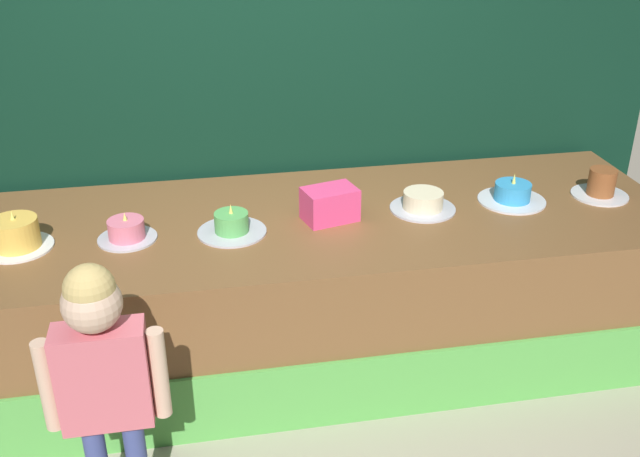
% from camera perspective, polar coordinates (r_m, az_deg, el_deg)
% --- Properties ---
extents(ground_plane, '(12.00, 12.00, 0.00)m').
position_cam_1_polar(ground_plane, '(3.54, -1.45, -15.09)').
color(ground_plane, '#ADA38E').
extents(stage_platform, '(3.98, 1.22, 0.79)m').
position_cam_1_polar(stage_platform, '(3.79, -2.98, -4.70)').
color(stage_platform, brown).
rests_on(stage_platform, ground_plane).
extents(curtain_backdrop, '(4.61, 0.08, 2.92)m').
position_cam_1_polar(curtain_backdrop, '(4.04, -4.76, 13.65)').
color(curtain_backdrop, black).
rests_on(curtain_backdrop, ground_plane).
extents(child_figure, '(0.45, 0.21, 1.17)m').
position_cam_1_polar(child_figure, '(2.75, -16.55, -10.33)').
color(child_figure, '#3F4C8C').
rests_on(child_figure, ground_plane).
extents(pink_box, '(0.29, 0.23, 0.16)m').
position_cam_1_polar(pink_box, '(3.57, 0.77, 1.90)').
color(pink_box, '#F34280').
rests_on(pink_box, stage_platform).
extents(cake_far_left, '(0.31, 0.31, 0.19)m').
position_cam_1_polar(cake_far_left, '(3.58, -22.53, -0.46)').
color(cake_far_left, white).
rests_on(cake_far_left, stage_platform).
extents(cake_left, '(0.27, 0.27, 0.14)m').
position_cam_1_polar(cake_left, '(3.51, -14.78, -0.19)').
color(cake_left, silver).
rests_on(cake_left, stage_platform).
extents(cake_center_left, '(0.33, 0.33, 0.15)m').
position_cam_1_polar(cake_center_left, '(3.48, -6.87, 0.28)').
color(cake_center_left, silver).
rests_on(cake_center_left, stage_platform).
extents(cake_center_right, '(0.33, 0.33, 0.10)m').
position_cam_1_polar(cake_center_right, '(3.73, 8.00, 2.05)').
color(cake_center_right, silver).
rests_on(cake_center_right, stage_platform).
extents(cake_right, '(0.35, 0.35, 0.16)m').
position_cam_1_polar(cake_right, '(3.91, 14.70, 2.61)').
color(cake_right, silver).
rests_on(cake_right, stage_platform).
extents(cake_far_right, '(0.29, 0.29, 0.15)m').
position_cam_1_polar(cake_far_right, '(4.11, 20.99, 3.17)').
color(cake_far_right, silver).
rests_on(cake_far_right, stage_platform).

